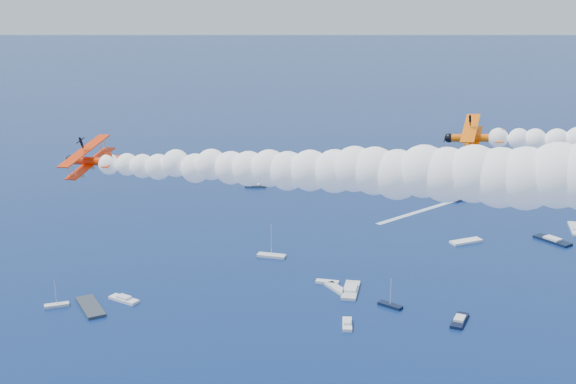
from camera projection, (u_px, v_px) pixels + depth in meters
The scene contains 5 objects.
biplane_lead at pixel (475, 138), 103.19m from camera, with size 8.05×9.03×5.44m, color #FF6205, non-canonical shape.
biplane_trail at pixel (91, 161), 98.19m from camera, with size 8.08×9.06×5.46m, color red, non-canonical shape.
smoke_trail_trail at pixel (343, 170), 82.42m from camera, with size 71.98×12.79×12.72m, color white, non-canonical shape.
spectator_boats at pixel (446, 266), 202.56m from camera, with size 217.15×186.73×0.70m.
boat_wakes at pixel (391, 197), 266.58m from camera, with size 52.93×52.83×0.04m.
Camera 1 is at (49.71, -68.13, 75.70)m, focal length 46.72 mm.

